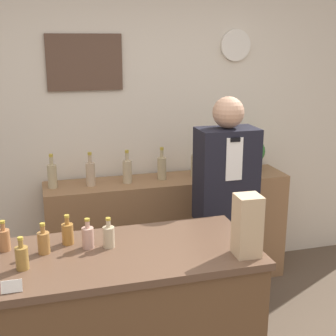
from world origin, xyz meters
The scene contains 19 objects.
back_wall centered at (0.00, 2.00, 1.36)m, with size 5.20×0.09×2.70m.
back_shelf centered at (0.20, 1.74, 0.46)m, with size 2.01×0.40×0.92m.
display_counter centered at (-0.43, 0.44, 0.48)m, with size 1.45×0.68×0.95m.
shopkeeper centered at (0.45, 1.13, 0.83)m, with size 0.42×0.26×1.66m.
potted_plant centered at (0.94, 1.75, 1.08)m, with size 0.23×0.23×0.30m.
paper_bag centered at (0.19, 0.23, 1.12)m, with size 0.13×0.13×0.32m.
price_card_left centered at (-0.96, 0.16, 0.98)m, with size 0.09×0.02×0.06m.
counter_bottle_0 centered at (-1.02, 0.62, 1.02)m, with size 0.06×0.06×0.17m.
counter_bottle_1 centered at (-0.92, 0.37, 1.02)m, with size 0.06×0.06×0.17m.
counter_bottle_2 centered at (-0.82, 0.53, 1.02)m, with size 0.06×0.06×0.17m.
counter_bottle_3 centered at (-0.69, 0.61, 1.02)m, with size 0.06×0.06×0.17m.
counter_bottle_4 centered at (-0.59, 0.53, 1.02)m, with size 0.06×0.06×0.17m.
counter_bottle_5 centered at (-0.48, 0.51, 1.02)m, with size 0.06×0.06×0.17m.
shelf_bottle_0 centered at (-0.72, 1.75, 1.03)m, with size 0.07×0.07×0.27m.
shelf_bottle_1 centered at (-0.44, 1.73, 1.03)m, with size 0.07×0.07×0.27m.
shelf_bottle_2 centered at (-0.15, 1.72, 1.03)m, with size 0.07×0.07×0.27m.
shelf_bottle_3 centered at (0.14, 1.74, 1.03)m, with size 0.07×0.07×0.27m.
shelf_bottle_4 centered at (0.43, 1.75, 1.03)m, with size 0.07×0.07×0.27m.
shelf_bottle_5 centered at (0.72, 1.73, 1.03)m, with size 0.07×0.07×0.27m.
Camera 1 is at (-0.80, -1.80, 2.03)m, focal length 50.00 mm.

